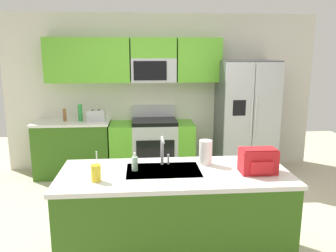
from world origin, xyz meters
TOP-DOWN VIEW (x-y plane):
  - ground_plane at (0.00, 0.00)m, footprint 9.00×9.00m
  - kitchen_wall_unit at (-0.14, 2.08)m, footprint 5.20×0.43m
  - back_counter at (-1.47, 1.80)m, footprint 1.20×0.63m
  - range_oven at (-0.18, 1.80)m, footprint 1.36×0.61m
  - refrigerator at (1.35, 1.73)m, footprint 0.90×0.76m
  - island_counter at (-0.06, -0.69)m, footprint 2.10×0.87m
  - toaster at (-1.07, 1.75)m, footprint 0.28×0.16m
  - pepper_mill at (-1.57, 1.80)m, footprint 0.05×0.05m
  - bottle_green at (-1.32, 1.79)m, footprint 0.07×0.07m
  - sink_faucet at (-0.16, -0.49)m, footprint 0.09×0.21m
  - drink_cup_yellow at (-0.75, -0.87)m, footprint 0.08×0.08m
  - soap_dispenser at (-0.43, -0.62)m, footprint 0.06×0.06m
  - paper_towel_roll at (0.26, -0.50)m, footprint 0.12×0.12m
  - backpack at (0.68, -0.77)m, footprint 0.32×0.22m

SIDE VIEW (x-z plane):
  - ground_plane at x=0.00m, z-range 0.00..0.00m
  - range_oven at x=-0.18m, z-range -0.11..0.99m
  - back_counter at x=-1.47m, z-range 0.00..0.90m
  - island_counter at x=-0.06m, z-range 0.00..0.90m
  - refrigerator at x=1.35m, z-range 0.00..1.85m
  - soap_dispenser at x=-0.43m, z-range 0.88..1.05m
  - drink_cup_yellow at x=-0.75m, z-range 0.84..1.11m
  - toaster at x=-1.07m, z-range 0.90..1.08m
  - pepper_mill at x=-1.57m, z-range 0.90..1.10m
  - backpack at x=0.68m, z-range 0.90..1.13m
  - paper_towel_roll at x=0.26m, z-range 0.90..1.14m
  - bottle_green at x=-1.32m, z-range 0.90..1.17m
  - sink_faucet at x=-0.16m, z-range 0.93..1.21m
  - kitchen_wall_unit at x=-0.14m, z-range 0.17..2.77m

